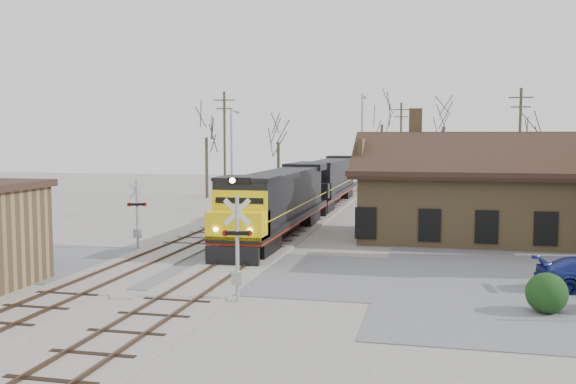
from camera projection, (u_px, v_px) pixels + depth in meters
ground at (228, 270)px, 29.47m from camera, size 140.00×140.00×0.00m
road at (228, 270)px, 29.47m from camera, size 60.00×9.00×0.03m
track_main at (296, 225)px, 44.04m from camera, size 3.40×90.00×0.24m
track_siding at (233, 223)px, 45.03m from camera, size 3.40×90.00×0.24m
depot at (482, 199)px, 38.27m from camera, size 15.20×9.31×7.90m
locomotive_lead at (277, 202)px, 38.55m from camera, size 2.81×18.85×4.18m
locomotive_trailing at (328, 181)px, 57.13m from camera, size 2.81×18.85×3.96m
crossbuck_near at (237, 252)px, 23.74m from camera, size 1.12×0.32×3.97m
crossbuck_far at (137, 216)px, 35.04m from camera, size 1.04×0.41×3.76m
hedge_a at (547, 293)px, 22.25m from camera, size 1.43×1.43×1.43m
streetlight_a at (232, 157)px, 47.78m from camera, size 0.25×2.04×8.17m
streetlight_b at (362, 147)px, 51.18m from camera, size 0.25×2.04×9.51m
streetlight_c at (411, 148)px, 63.66m from camera, size 0.25×2.04×8.88m
utility_pole_a at (225, 144)px, 60.72m from camera, size 2.00×0.24×10.37m
utility_pole_b at (401, 145)px, 72.89m from camera, size 2.00×0.24×9.99m
utility_pole_c at (520, 146)px, 54.33m from camera, size 2.00×0.24×10.23m
tree_a at (206, 127)px, 63.78m from camera, size 4.05×4.05×9.92m
tree_b at (278, 133)px, 65.04m from camera, size 3.71×3.71×9.08m
tree_c at (382, 114)px, 74.43m from camera, size 5.03×5.03×12.33m
tree_d at (444, 115)px, 66.74m from camera, size 4.78×4.78×11.71m
tree_e at (533, 137)px, 62.38m from camera, size 3.49×3.49×8.55m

